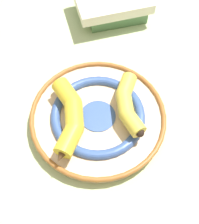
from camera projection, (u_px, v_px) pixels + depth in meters
The scene contains 5 objects.
ground_plane at pixel (95, 131), 0.69m from camera, with size 2.80×2.80×0.00m, color #B2C693.
decorative_bowl at pixel (100, 117), 0.69m from camera, with size 0.30×0.30×0.04m.
banana_a at pixel (70, 117), 0.65m from camera, with size 0.19×0.09×0.04m.
banana_b at pixel (128, 103), 0.67m from camera, with size 0.16×0.08×0.03m.
book_stack at pixel (114, 3), 0.85m from camera, with size 0.21×0.24×0.07m.
Camera 1 is at (-0.30, -0.07, 0.62)m, focal length 50.00 mm.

